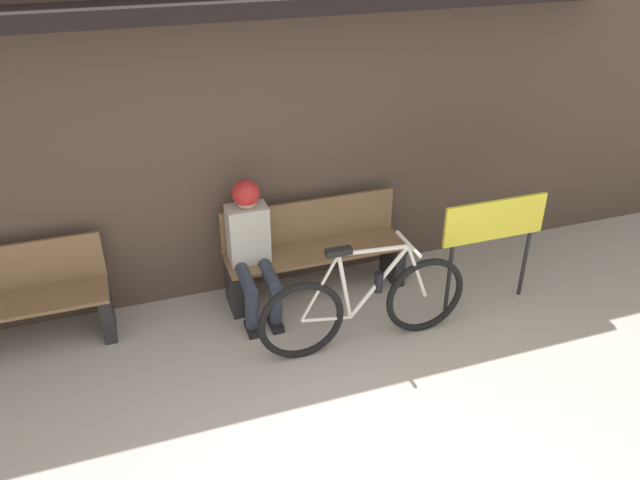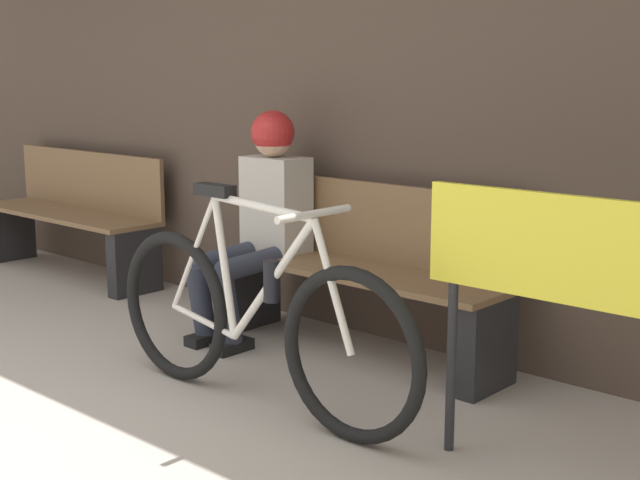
% 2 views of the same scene
% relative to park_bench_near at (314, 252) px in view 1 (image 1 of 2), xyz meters
% --- Properties ---
extents(storefront_wall, '(12.00, 0.56, 3.20)m').
position_rel_park_bench_near_xyz_m(storefront_wall, '(-0.58, 0.31, 1.27)').
color(storefront_wall, '#4C3D33').
rests_on(storefront_wall, ground_plane).
extents(park_bench_near, '(1.61, 0.42, 0.84)m').
position_rel_park_bench_near_xyz_m(park_bench_near, '(0.00, 0.00, 0.00)').
color(park_bench_near, brown).
rests_on(park_bench_near, ground_plane).
extents(bicycle, '(1.74, 0.40, 0.93)m').
position_rel_park_bench_near_xyz_m(bicycle, '(0.13, -0.87, -0.02)').
color(bicycle, black).
rests_on(bicycle, ground_plane).
extents(person_seated, '(0.34, 0.65, 1.19)m').
position_rel_park_bench_near_xyz_m(person_seated, '(-0.59, -0.12, 0.29)').
color(person_seated, '#2D3342').
rests_on(person_seated, ground_plane).
extents(signboard, '(0.94, 0.04, 1.01)m').
position_rel_park_bench_near_xyz_m(signboard, '(1.36, -0.68, 0.36)').
color(signboard, '#232326').
rests_on(signboard, ground_plane).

